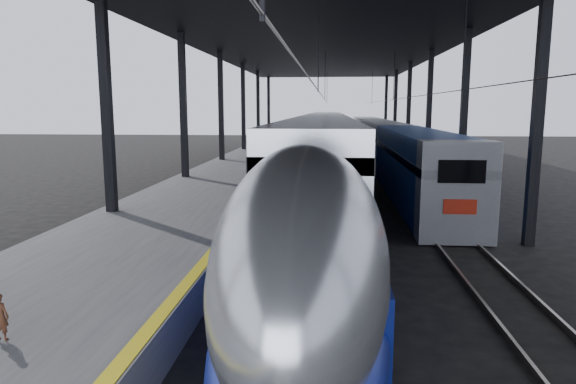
# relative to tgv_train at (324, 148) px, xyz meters

# --- Properties ---
(ground) EXTENTS (160.00, 160.00, 0.00)m
(ground) POSITION_rel_tgv_train_xyz_m (-2.00, -22.79, -2.06)
(ground) COLOR black
(ground) RESTS_ON ground
(platform) EXTENTS (6.00, 80.00, 1.00)m
(platform) POSITION_rel_tgv_train_xyz_m (-5.50, -2.79, -1.56)
(platform) COLOR #4C4C4F
(platform) RESTS_ON ground
(yellow_strip) EXTENTS (0.30, 80.00, 0.01)m
(yellow_strip) POSITION_rel_tgv_train_xyz_m (-2.70, -2.79, -1.05)
(yellow_strip) COLOR yellow
(yellow_strip) RESTS_ON platform
(rails) EXTENTS (6.52, 80.00, 0.16)m
(rails) POSITION_rel_tgv_train_xyz_m (2.50, -2.79, -1.98)
(rails) COLOR slate
(rails) RESTS_ON ground
(canopy) EXTENTS (18.00, 75.00, 9.47)m
(canopy) POSITION_rel_tgv_train_xyz_m (-0.10, -2.79, 7.06)
(canopy) COLOR black
(canopy) RESTS_ON ground
(tgv_train) EXTENTS (3.07, 65.20, 4.40)m
(tgv_train) POSITION_rel_tgv_train_xyz_m (0.00, 0.00, 0.00)
(tgv_train) COLOR silver
(tgv_train) RESTS_ON ground
(second_train) EXTENTS (2.71, 56.05, 3.74)m
(second_train) POSITION_rel_tgv_train_xyz_m (5.00, 8.95, -0.17)
(second_train) COLOR navy
(second_train) RESTS_ON ground
(child) EXTENTS (0.30, 0.20, 0.83)m
(child) POSITION_rel_tgv_train_xyz_m (-5.03, -28.63, -0.64)
(child) COLOR #522D1B
(child) RESTS_ON platform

